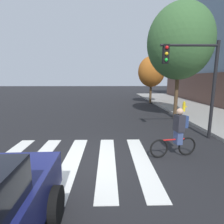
{
  "coord_description": "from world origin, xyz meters",
  "views": [
    {
      "loc": [
        0.62,
        -5.37,
        2.65
      ],
      "look_at": [
        0.79,
        2.28,
        1.21
      ],
      "focal_mm": 28.44,
      "sensor_mm": 36.0,
      "label": 1
    }
  ],
  "objects_px": {
    "fire_hydrant": "(184,106)",
    "street_tree_mid": "(151,72)",
    "cyclist": "(178,133)",
    "street_tree_near": "(180,42)",
    "traffic_light_near": "(196,74)"
  },
  "relations": [
    {
      "from": "traffic_light_near",
      "to": "street_tree_mid",
      "type": "distance_m",
      "value": 11.88
    },
    {
      "from": "fire_hydrant",
      "to": "street_tree_near",
      "type": "relative_size",
      "value": 0.11
    },
    {
      "from": "fire_hydrant",
      "to": "street_tree_mid",
      "type": "xyz_separation_m",
      "value": [
        -1.23,
        5.94,
        2.86
      ]
    },
    {
      "from": "cyclist",
      "to": "fire_hydrant",
      "type": "bearing_deg",
      "value": 65.39
    },
    {
      "from": "traffic_light_near",
      "to": "street_tree_mid",
      "type": "xyz_separation_m",
      "value": [
        0.95,
        11.83,
        0.53
      ]
    },
    {
      "from": "cyclist",
      "to": "street_tree_near",
      "type": "xyz_separation_m",
      "value": [
        2.22,
        6.08,
        4.1
      ]
    },
    {
      "from": "fire_hydrant",
      "to": "street_tree_near",
      "type": "xyz_separation_m",
      "value": [
        -1.32,
        -1.65,
        4.41
      ]
    },
    {
      "from": "traffic_light_near",
      "to": "street_tree_near",
      "type": "bearing_deg",
      "value": 78.52
    },
    {
      "from": "cyclist",
      "to": "street_tree_near",
      "type": "relative_size",
      "value": 0.23
    },
    {
      "from": "cyclist",
      "to": "street_tree_mid",
      "type": "relative_size",
      "value": 0.34
    },
    {
      "from": "fire_hydrant",
      "to": "street_tree_mid",
      "type": "relative_size",
      "value": 0.16
    },
    {
      "from": "street_tree_mid",
      "to": "fire_hydrant",
      "type": "bearing_deg",
      "value": -78.27
    },
    {
      "from": "street_tree_mid",
      "to": "traffic_light_near",
      "type": "bearing_deg",
      "value": -94.57
    },
    {
      "from": "traffic_light_near",
      "to": "street_tree_near",
      "type": "height_order",
      "value": "street_tree_near"
    },
    {
      "from": "cyclist",
      "to": "fire_hydrant",
      "type": "height_order",
      "value": "cyclist"
    }
  ]
}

